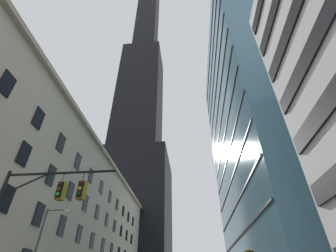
{
  "coord_description": "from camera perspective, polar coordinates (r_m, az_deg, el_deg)",
  "views": [
    {
      "loc": [
        4.38,
        -9.89,
        1.96
      ],
      "look_at": [
        0.89,
        26.27,
        27.69
      ],
      "focal_mm": 24.81,
      "sensor_mm": 36.0,
      "label": 1
    }
  ],
  "objects": [
    {
      "name": "dark_skyscraper",
      "position": [
        108.68,
        -7.31,
        0.85
      ],
      "size": [
        28.43,
        28.43,
        214.55
      ],
      "color": "black",
      "rests_on": "ground"
    },
    {
      "name": "street_lamppost",
      "position": [
        23.61,
        -28.96,
        -24.79
      ],
      "size": [
        2.2,
        0.32,
        7.71
      ],
      "color": "#47474C",
      "rests_on": "sidewalk_left"
    },
    {
      "name": "traffic_signal_mast",
      "position": [
        15.27,
        -29.28,
        -17.2
      ],
      "size": [
        6.82,
        0.63,
        7.74
      ],
      "color": "black",
      "rests_on": "sidewalk_left"
    },
    {
      "name": "glass_office_midrise",
      "position": [
        46.74,
        25.33,
        -0.54
      ],
      "size": [
        20.01,
        35.24,
        52.02
      ],
      "color": "teal",
      "rests_on": "ground"
    },
    {
      "name": "station_building",
      "position": [
        47.09,
        -24.69,
        -20.62
      ],
      "size": [
        14.67,
        72.84,
        23.17
      ],
      "color": "#BCAF93",
      "rests_on": "ground"
    }
  ]
}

